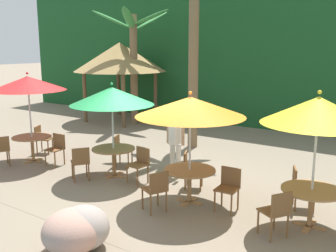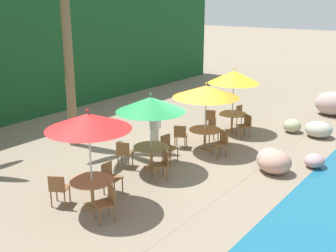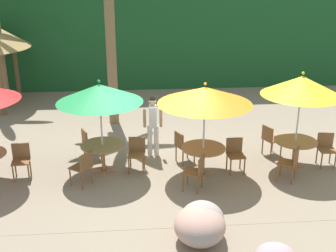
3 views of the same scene
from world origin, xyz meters
name	(u,v)px [view 2 (image 2 of 3)]	position (x,y,z in m)	size (l,w,h in m)	color
ground_plane	(179,157)	(0.00, 0.00, 0.00)	(120.00, 120.00, 0.00)	gray
terrace_deck	(179,157)	(0.00, 0.00, 0.00)	(18.00, 5.20, 0.01)	gray
foliage_backdrop	(11,48)	(0.00, 9.00, 3.00)	(28.00, 2.40, 6.00)	#194C23
rock_seawall	(300,137)	(3.25, -2.90, 0.42)	(17.50, 2.55, 1.07)	#B38F94
umbrella_red	(88,121)	(-4.21, -0.26, 2.27)	(2.10, 2.10, 2.58)	silver
dining_table_red	(92,185)	(-4.21, -0.26, 0.61)	(1.10, 1.10, 0.74)	#A37547
chair_red_seaward	(110,176)	(-3.38, -0.08, 0.51)	(0.46, 0.47, 0.87)	brown
chair_red_inland	(58,188)	(-4.70, 0.44, 0.51)	(0.58, 0.57, 0.87)	brown
chair_red_left	(108,201)	(-4.49, -1.07, 0.51)	(0.56, 0.56, 0.87)	brown
umbrella_green	(151,104)	(-1.39, 0.09, 2.08)	(2.10, 2.10, 2.41)	silver
dining_table_green	(151,150)	(-1.39, 0.09, 0.61)	(1.10, 1.10, 0.74)	#A37547
chair_green_seaward	(168,146)	(-0.54, 0.09, 0.51)	(0.46, 0.47, 0.87)	brown
chair_green_inland	(124,152)	(-1.81, 0.84, 0.51)	(0.56, 0.55, 0.87)	brown
chair_green_left	(162,163)	(-1.81, -0.66, 0.51)	(0.59, 0.59, 0.87)	brown
umbrella_orange	(206,91)	(1.11, -0.30, 2.08)	(2.27, 2.27, 2.39)	silver
dining_table_orange	(205,133)	(1.11, -0.30, 0.61)	(1.10, 1.10, 0.74)	#A37547
chair_orange_seaward	(214,129)	(1.95, -0.17, 0.51)	(0.44, 0.45, 0.87)	brown
chair_orange_inland	(180,135)	(0.67, 0.44, 0.51)	(0.56, 0.56, 0.87)	brown
chair_orange_left	(221,142)	(0.82, -1.11, 0.51)	(0.57, 0.56, 0.87)	brown
umbrella_yellow	(234,77)	(3.54, -0.05, 2.19)	(1.99, 1.99, 2.54)	silver
dining_table_yellow	(232,116)	(3.54, -0.05, 0.61)	(1.10, 1.10, 0.74)	#A37547
chair_yellow_seaward	(241,114)	(4.40, -0.02, 0.51)	(0.45, 0.46, 0.87)	brown
chair_yellow_inland	(210,118)	(3.13, 0.70, 0.51)	(0.56, 0.55, 0.87)	brown
chair_yellow_left	(245,124)	(3.17, -0.82, 0.51)	(0.59, 0.58, 0.87)	brown
palm_tree_second	(66,27)	(-1.26, 3.80, 4.17)	(3.29, 3.29, 6.00)	brown
waiter_in_white	(155,124)	(-0.08, 0.97, 0.99)	(0.52, 0.34, 1.70)	white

